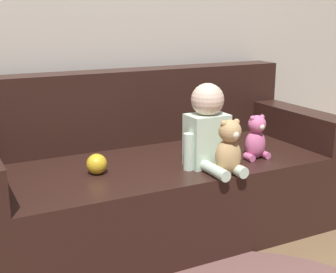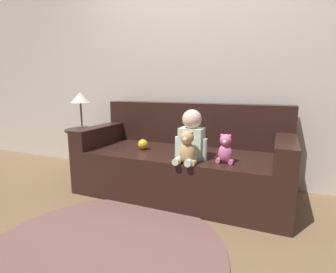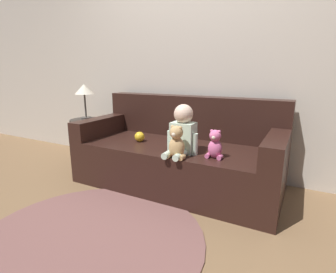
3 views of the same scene
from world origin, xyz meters
name	(u,v)px [view 3 (image 3 of 3)]	position (x,y,z in m)	size (l,w,h in m)	color
ground_plane	(176,184)	(0.00, 0.00, 0.00)	(12.00, 12.00, 0.00)	brown
wall_back	(199,49)	(0.00, 0.51, 1.30)	(8.00, 0.05, 2.60)	beige
couch	(179,154)	(0.00, 0.06, 0.29)	(1.91, 0.85, 0.83)	black
person_baby	(183,132)	(0.16, -0.23, 0.59)	(0.27, 0.33, 0.41)	silver
teddy_bear_brown	(176,143)	(0.18, -0.38, 0.54)	(0.15, 0.12, 0.26)	tan
plush_toy_side	(215,145)	(0.45, -0.24, 0.52)	(0.13, 0.10, 0.23)	#DB6699
toy_ball	(140,137)	(-0.36, -0.09, 0.46)	(0.10, 0.10, 0.10)	gold
floor_rug	(89,239)	(-0.12, -1.05, 0.01)	(1.52, 1.52, 0.01)	brown
side_table	(85,105)	(-1.30, 0.16, 0.68)	(0.39, 0.39, 0.93)	#332D28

